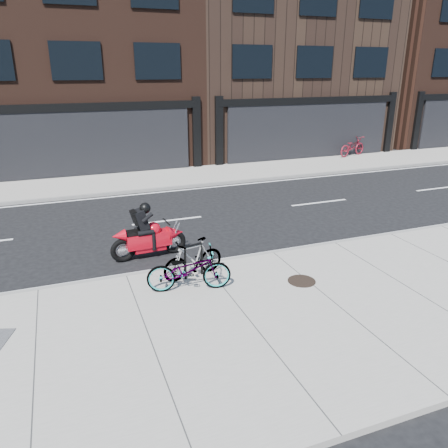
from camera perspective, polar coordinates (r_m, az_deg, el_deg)
name	(u,v)px	position (r m, az deg, el deg)	size (l,w,h in m)	color
ground	(184,241)	(13.15, -5.31, -2.27)	(120.00, 120.00, 0.00)	black
sidewalk_near	(252,326)	(8.92, 3.69, -13.18)	(60.00, 6.00, 0.13)	gray
sidewalk_far	(137,181)	(20.38, -11.28, 5.58)	(60.00, 3.50, 0.13)	gray
building_center	(66,20)	(26.42, -19.90, 23.73)	(12.00, 10.00, 14.50)	black
building_mideast	(272,45)	(29.44, 6.29, 22.20)	(12.00, 10.00, 12.50)	black
building_east	(423,44)	(36.43, 24.61, 20.55)	(10.00, 10.00, 13.00)	black
bike_rack	(193,258)	(10.49, -4.01, -4.40)	(0.50, 0.15, 0.85)	black
bicycle_front	(189,270)	(9.89, -4.60, -5.96)	(0.66, 1.90, 1.00)	gray
bicycle_rear	(193,258)	(10.49, -4.05, -4.50)	(0.45, 1.59, 0.96)	gray
motorcycle	(152,235)	(11.99, -9.42, -1.40)	(2.11, 0.53, 1.57)	black
bicycle_far	(352,146)	(26.43, 16.41, 9.69)	(0.72, 2.07, 1.09)	maroon
manhole_cover	(302,281)	(10.60, 10.10, -7.33)	(0.66, 0.66, 0.01)	black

